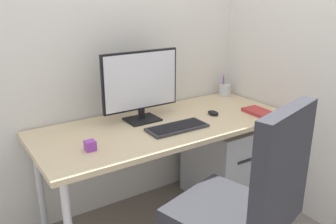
{
  "coord_description": "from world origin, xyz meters",
  "views": [
    {
      "loc": [
        -1.16,
        -1.8,
        1.52
      ],
      "look_at": [
        -0.03,
        -0.07,
        0.82
      ],
      "focal_mm": 37.93,
      "sensor_mm": 36.0,
      "label": 1
    }
  ],
  "objects_px": {
    "keyboard": "(177,127)",
    "pen_holder": "(225,90)",
    "monitor": "(141,84)",
    "mouse": "(213,113)",
    "filing_cabinet": "(223,161)",
    "desk_clamp_accessory": "(90,146)",
    "notebook": "(258,112)",
    "office_chair": "(249,203)"
  },
  "relations": [
    {
      "from": "keyboard",
      "to": "pen_holder",
      "type": "relative_size",
      "value": 2.11
    },
    {
      "from": "keyboard",
      "to": "mouse",
      "type": "relative_size",
      "value": 4.5
    },
    {
      "from": "monitor",
      "to": "pen_holder",
      "type": "bearing_deg",
      "value": 8.89
    },
    {
      "from": "filing_cabinet",
      "to": "monitor",
      "type": "height_order",
      "value": "monitor"
    },
    {
      "from": "notebook",
      "to": "desk_clamp_accessory",
      "type": "bearing_deg",
      "value": 178.97
    },
    {
      "from": "office_chair",
      "to": "mouse",
      "type": "bearing_deg",
      "value": 61.32
    },
    {
      "from": "notebook",
      "to": "office_chair",
      "type": "bearing_deg",
      "value": -136.71
    },
    {
      "from": "keyboard",
      "to": "mouse",
      "type": "bearing_deg",
      "value": 12.61
    },
    {
      "from": "filing_cabinet",
      "to": "monitor",
      "type": "distance_m",
      "value": 0.92
    },
    {
      "from": "mouse",
      "to": "office_chair",
      "type": "bearing_deg",
      "value": -127.88
    },
    {
      "from": "monitor",
      "to": "pen_holder",
      "type": "height_order",
      "value": "monitor"
    },
    {
      "from": "office_chair",
      "to": "desk_clamp_accessory",
      "type": "bearing_deg",
      "value": 126.73
    },
    {
      "from": "keyboard",
      "to": "desk_clamp_accessory",
      "type": "bearing_deg",
      "value": -179.81
    },
    {
      "from": "office_chair",
      "to": "monitor",
      "type": "bearing_deg",
      "value": 92.68
    },
    {
      "from": "notebook",
      "to": "desk_clamp_accessory",
      "type": "xyz_separation_m",
      "value": [
        -1.2,
        0.06,
        0.01
      ]
    },
    {
      "from": "pen_holder",
      "to": "notebook",
      "type": "xyz_separation_m",
      "value": [
        -0.11,
        -0.46,
        -0.04
      ]
    },
    {
      "from": "office_chair",
      "to": "keyboard",
      "type": "bearing_deg",
      "value": 85.09
    },
    {
      "from": "office_chair",
      "to": "monitor",
      "type": "xyz_separation_m",
      "value": [
        -0.04,
        0.94,
        0.38
      ]
    },
    {
      "from": "mouse",
      "to": "pen_holder",
      "type": "height_order",
      "value": "pen_holder"
    },
    {
      "from": "office_chair",
      "to": "monitor",
      "type": "relative_size",
      "value": 2.03
    },
    {
      "from": "monitor",
      "to": "desk_clamp_accessory",
      "type": "xyz_separation_m",
      "value": [
        -0.46,
        -0.26,
        -0.22
      ]
    },
    {
      "from": "keyboard",
      "to": "office_chair",
      "type": "bearing_deg",
      "value": -94.91
    },
    {
      "from": "pen_holder",
      "to": "desk_clamp_accessory",
      "type": "relative_size",
      "value": 3.34
    },
    {
      "from": "office_chair",
      "to": "filing_cabinet",
      "type": "height_order",
      "value": "office_chair"
    },
    {
      "from": "monitor",
      "to": "mouse",
      "type": "bearing_deg",
      "value": -21.67
    },
    {
      "from": "notebook",
      "to": "desk_clamp_accessory",
      "type": "distance_m",
      "value": 1.2
    },
    {
      "from": "mouse",
      "to": "desk_clamp_accessory",
      "type": "height_order",
      "value": "desk_clamp_accessory"
    },
    {
      "from": "filing_cabinet",
      "to": "mouse",
      "type": "relative_size",
      "value": 6.96
    },
    {
      "from": "desk_clamp_accessory",
      "to": "monitor",
      "type": "bearing_deg",
      "value": 29.81
    },
    {
      "from": "filing_cabinet",
      "to": "notebook",
      "type": "height_order",
      "value": "notebook"
    },
    {
      "from": "office_chair",
      "to": "mouse",
      "type": "xyz_separation_m",
      "value": [
        0.41,
        0.76,
        0.15
      ]
    },
    {
      "from": "filing_cabinet",
      "to": "office_chair",
      "type": "bearing_deg",
      "value": -125.54
    },
    {
      "from": "office_chair",
      "to": "pen_holder",
      "type": "height_order",
      "value": "office_chair"
    },
    {
      "from": "filing_cabinet",
      "to": "notebook",
      "type": "bearing_deg",
      "value": -60.69
    },
    {
      "from": "filing_cabinet",
      "to": "monitor",
      "type": "bearing_deg",
      "value": 168.8
    },
    {
      "from": "filing_cabinet",
      "to": "mouse",
      "type": "xyz_separation_m",
      "value": [
        -0.17,
        -0.06,
        0.43
      ]
    },
    {
      "from": "pen_holder",
      "to": "monitor",
      "type": "bearing_deg",
      "value": -171.11
    },
    {
      "from": "mouse",
      "to": "notebook",
      "type": "xyz_separation_m",
      "value": [
        0.28,
        -0.15,
        -0.0
      ]
    },
    {
      "from": "monitor",
      "to": "keyboard",
      "type": "height_order",
      "value": "monitor"
    },
    {
      "from": "mouse",
      "to": "notebook",
      "type": "bearing_deg",
      "value": -36.53
    },
    {
      "from": "mouse",
      "to": "keyboard",
      "type": "bearing_deg",
      "value": -176.59
    },
    {
      "from": "monitor",
      "to": "pen_holder",
      "type": "relative_size",
      "value": 2.92
    }
  ]
}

